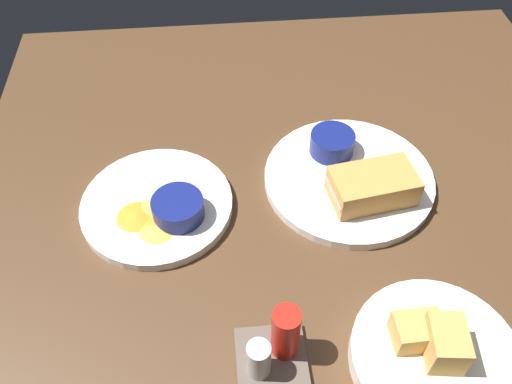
% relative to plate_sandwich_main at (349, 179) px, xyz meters
% --- Properties ---
extents(ground_plane, '(1.10, 1.10, 0.03)m').
position_rel_plate_sandwich_main_xyz_m(ground_plane, '(0.08, 0.04, -0.02)').
color(ground_plane, '#4C331E').
extents(plate_sandwich_main, '(0.28, 0.28, 0.02)m').
position_rel_plate_sandwich_main_xyz_m(plate_sandwich_main, '(0.00, 0.00, 0.00)').
color(plate_sandwich_main, white).
rests_on(plate_sandwich_main, ground_plane).
extents(sandwich_half_near, '(0.14, 0.09, 0.05)m').
position_rel_plate_sandwich_main_xyz_m(sandwich_half_near, '(-0.02, 0.05, 0.03)').
color(sandwich_half_near, '#C68C42').
rests_on(sandwich_half_near, plate_sandwich_main).
extents(ramekin_dark_sauce, '(0.08, 0.08, 0.04)m').
position_rel_plate_sandwich_main_xyz_m(ramekin_dark_sauce, '(0.02, -0.06, 0.03)').
color(ramekin_dark_sauce, navy).
rests_on(ramekin_dark_sauce, plate_sandwich_main).
extents(spoon_by_dark_ramekin, '(0.03, 0.10, 0.01)m').
position_rel_plate_sandwich_main_xyz_m(spoon_by_dark_ramekin, '(0.01, -0.00, 0.01)').
color(spoon_by_dark_ramekin, silver).
rests_on(spoon_by_dark_ramekin, plate_sandwich_main).
extents(plate_chips_companion, '(0.24, 0.24, 0.02)m').
position_rel_plate_sandwich_main_xyz_m(plate_chips_companion, '(0.32, 0.03, 0.00)').
color(plate_chips_companion, white).
rests_on(plate_chips_companion, ground_plane).
extents(ramekin_light_gravy, '(0.08, 0.08, 0.03)m').
position_rel_plate_sandwich_main_xyz_m(ramekin_light_gravy, '(0.28, 0.06, 0.03)').
color(ramekin_light_gravy, navy).
rests_on(ramekin_light_gravy, plate_chips_companion).
extents(spoon_by_gravy_ramekin, '(0.07, 0.09, 0.01)m').
position_rel_plate_sandwich_main_xyz_m(spoon_by_gravy_ramekin, '(0.29, 0.07, 0.01)').
color(spoon_by_gravy_ramekin, silver).
rests_on(spoon_by_gravy_ramekin, plate_chips_companion).
extents(plantain_chip_scatter, '(0.13, 0.11, 0.01)m').
position_rel_plate_sandwich_main_xyz_m(plantain_chip_scatter, '(0.32, 0.06, 0.01)').
color(plantain_chip_scatter, orange).
rests_on(plantain_chip_scatter, plate_chips_companion).
extents(bread_basket_rear, '(0.21, 0.21, 0.08)m').
position_rel_plate_sandwich_main_xyz_m(bread_basket_rear, '(-0.04, 0.32, 0.01)').
color(bread_basket_rear, silver).
rests_on(bread_basket_rear, ground_plane).
extents(condiment_caddy, '(0.09, 0.09, 0.10)m').
position_rel_plate_sandwich_main_xyz_m(condiment_caddy, '(0.16, 0.30, 0.03)').
color(condiment_caddy, brown).
rests_on(condiment_caddy, ground_plane).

